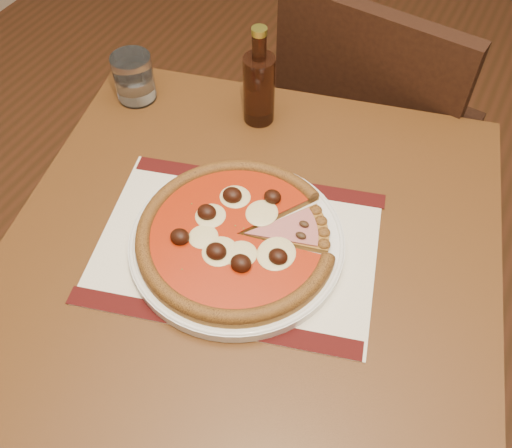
{
  "coord_description": "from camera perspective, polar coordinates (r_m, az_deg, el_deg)",
  "views": [
    {
      "loc": [
        -0.29,
        -1.02,
        1.5
      ],
      "look_at": [
        -0.55,
        -0.51,
        0.78
      ],
      "focal_mm": 40.0,
      "sensor_mm": 36.0,
      "label": 1
    }
  ],
  "objects": [
    {
      "name": "ham_slice",
      "position": [
        0.92,
        4.0,
        -0.21
      ],
      "size": [
        0.13,
        0.11,
        0.02
      ],
      "rotation": [
        0.0,
        0.0,
        0.6
      ],
      "color": "#9D6A26",
      "rests_on": "plate"
    },
    {
      "name": "pizza",
      "position": [
        0.91,
        -1.99,
        -1.09
      ],
      "size": [
        0.32,
        0.32,
        0.04
      ],
      "color": "#9D6A26",
      "rests_on": "plate"
    },
    {
      "name": "bottle",
      "position": [
        1.09,
        0.3,
        13.64
      ],
      "size": [
        0.06,
        0.06,
        0.2
      ],
      "color": "black",
      "rests_on": "table"
    },
    {
      "name": "chair_far",
      "position": [
        1.49,
        11.49,
        9.2
      ],
      "size": [
        0.47,
        0.47,
        0.9
      ],
      "rotation": [
        0.0,
        0.0,
        3.03
      ],
      "color": "black",
      "rests_on": "ground"
    },
    {
      "name": "plate",
      "position": [
        0.92,
        -1.92,
        -1.84
      ],
      "size": [
        0.35,
        0.35,
        0.02
      ],
      "primitive_type": "cylinder",
      "color": "white",
      "rests_on": "placemat"
    },
    {
      "name": "table",
      "position": [
        1.02,
        -0.52,
        -5.36
      ],
      "size": [
        0.96,
        0.96,
        0.75
      ],
      "rotation": [
        0.0,
        0.0,
        0.23
      ],
      "color": "#5B3115",
      "rests_on": "ground"
    },
    {
      "name": "water_glass",
      "position": [
        1.19,
        -12.11,
        14.13
      ],
      "size": [
        0.1,
        0.1,
        0.1
      ],
      "primitive_type": "cylinder",
      "rotation": [
        0.0,
        0.0,
        0.37
      ],
      "color": "white",
      "rests_on": "table"
    },
    {
      "name": "placemat",
      "position": [
        0.93,
        -1.9,
        -2.2
      ],
      "size": [
        0.52,
        0.43,
        0.0
      ],
      "primitive_type": "cube",
      "rotation": [
        0.0,
        0.0,
        0.27
      ],
      "color": "silver",
      "rests_on": "table"
    }
  ]
}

